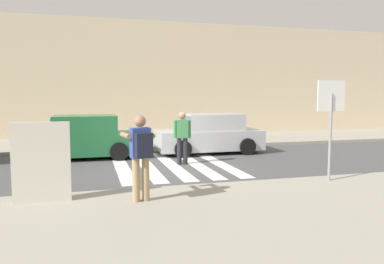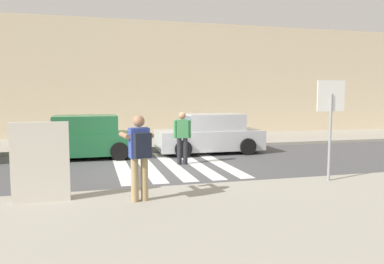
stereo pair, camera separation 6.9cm
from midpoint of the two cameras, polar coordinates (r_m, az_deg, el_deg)
The scene contains 15 objects.
ground_plane at distance 12.16m, azimuth -2.83°, elevation -5.15°, with size 120.00×120.00×0.00m, color #4C4C4F.
sidewalk_near at distance 6.41m, azimuth 9.42°, elevation -14.40°, with size 60.00×6.00×0.14m, color #9E998C.
sidewalk_far at distance 17.99m, azimuth -6.90°, elevation -1.49°, with size 60.00×4.80×0.14m, color #9E998C.
building_facade_far at distance 22.24m, azimuth -8.62°, elevation 7.70°, with size 56.00×4.00×6.25m, color beige.
crosswalk_stripe_0 at distance 12.12m, azimuth -10.47°, elevation -5.25°, with size 0.44×5.20×0.01m, color silver.
crosswalk_stripe_1 at distance 12.21m, azimuth -6.71°, elevation -5.12°, with size 0.44×5.20×0.01m, color silver.
crosswalk_stripe_2 at distance 12.35m, azimuth -3.02°, elevation -4.97°, with size 0.44×5.20×0.01m, color silver.
crosswalk_stripe_3 at distance 12.54m, azimuth 0.57°, elevation -4.80°, with size 0.44×5.20×0.01m, color silver.
crosswalk_stripe_4 at distance 12.77m, azimuth 4.03°, elevation -4.62°, with size 0.44×5.20×0.01m, color silver.
stop_sign at distance 9.84m, azimuth 20.55°, elevation 3.45°, with size 0.76×0.08×2.49m.
photographer_with_backpack at distance 7.49m, azimuth -7.73°, elevation -2.82°, with size 0.66×0.90×1.72m.
pedestrian_crossing at distance 12.27m, azimuth -1.33°, elevation -0.45°, with size 0.58×0.28×1.72m.
parked_car_green at distance 14.06m, azimuth -16.14°, elevation -0.92°, with size 4.10×1.92×1.55m.
parked_car_silver at distance 14.78m, azimuth 2.94°, elevation -0.41°, with size 4.10×1.92×1.55m.
advertising_board at distance 8.00m, azimuth -21.86°, elevation -4.29°, with size 1.10×0.11×1.60m.
Camera 2 is at (-2.50, -11.69, 2.24)m, focal length 35.00 mm.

